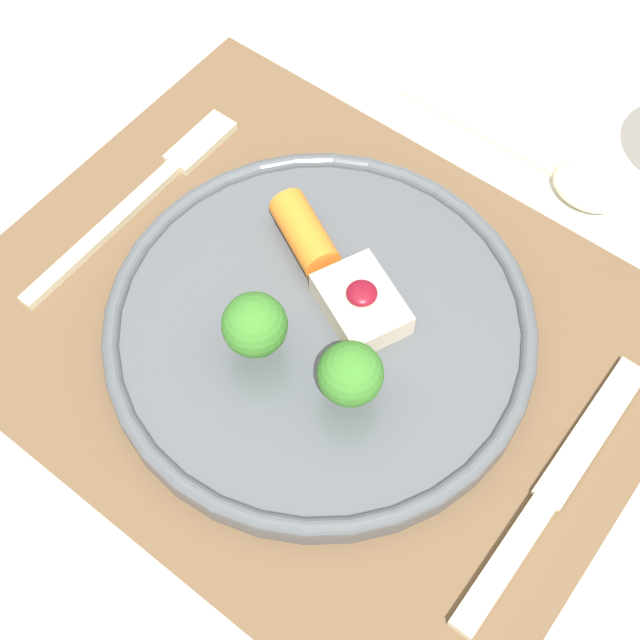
{
  "coord_description": "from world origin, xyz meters",
  "views": [
    {
      "loc": [
        0.19,
        -0.24,
        1.31
      ],
      "look_at": [
        0.01,
        0.0,
        0.79
      ],
      "focal_mm": 50.0,
      "sensor_mm": 36.0,
      "label": 1
    }
  ],
  "objects_px": {
    "dinner_plate": "(320,325)",
    "knife": "(542,507)",
    "spoon": "(569,175)",
    "fork": "(147,191)"
  },
  "relations": [
    {
      "from": "fork",
      "to": "knife",
      "type": "bearing_deg",
      "value": -5.39
    },
    {
      "from": "knife",
      "to": "dinner_plate",
      "type": "bearing_deg",
      "value": 178.13
    },
    {
      "from": "dinner_plate",
      "to": "knife",
      "type": "bearing_deg",
      "value": -4.35
    },
    {
      "from": "dinner_plate",
      "to": "spoon",
      "type": "bearing_deg",
      "value": 73.34
    },
    {
      "from": "dinner_plate",
      "to": "knife",
      "type": "relative_size",
      "value": 1.36
    },
    {
      "from": "dinner_plate",
      "to": "knife",
      "type": "xyz_separation_m",
      "value": [
        0.18,
        -0.01,
        -0.01
      ]
    },
    {
      "from": "knife",
      "to": "spoon",
      "type": "relative_size",
      "value": 1.08
    },
    {
      "from": "fork",
      "to": "spoon",
      "type": "bearing_deg",
      "value": 39.77
    },
    {
      "from": "fork",
      "to": "knife",
      "type": "height_order",
      "value": "knife"
    },
    {
      "from": "knife",
      "to": "spoon",
      "type": "distance_m",
      "value": 0.27
    }
  ]
}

